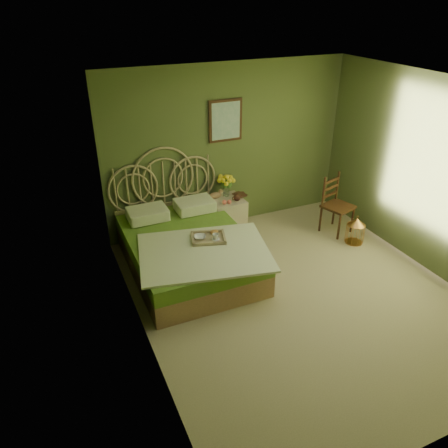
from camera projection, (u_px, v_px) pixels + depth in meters
name	position (u px, v px, depth m)	size (l,w,h in m)	color
floor	(299.00, 296.00, 5.66)	(4.50, 4.50, 0.00)	tan
ceiling	(320.00, 90.00, 4.42)	(4.50, 4.50, 0.00)	silver
wall_back	(228.00, 148.00, 6.85)	(4.00, 4.00, 0.00)	#576535
wall_left	(138.00, 241.00, 4.33)	(4.50, 4.50, 0.00)	#576535
wall_right	(437.00, 179.00, 5.75)	(4.50, 4.50, 0.00)	#576535
wall_art	(226.00, 121.00, 6.60)	(0.54, 0.04, 0.64)	#36230E
bed	(187.00, 248.00, 6.09)	(1.87, 2.35, 1.46)	tan
nightstand	(226.00, 211.00, 7.02)	(0.52, 0.52, 1.00)	beige
chair	(336.00, 200.00, 6.97)	(0.53, 0.53, 0.95)	#36230E
birdcage	(355.00, 231.00, 6.75)	(0.28, 0.28, 0.42)	#C27E3E
book_lower	(236.00, 196.00, 6.98)	(0.16, 0.21, 0.02)	#381E0F
book_upper	(236.00, 195.00, 6.97)	(0.15, 0.20, 0.02)	#472819
cereal_bowl	(200.00, 237.00, 5.83)	(0.16, 0.16, 0.04)	white
coffee_cup	(216.00, 237.00, 5.80)	(0.09, 0.09, 0.08)	white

